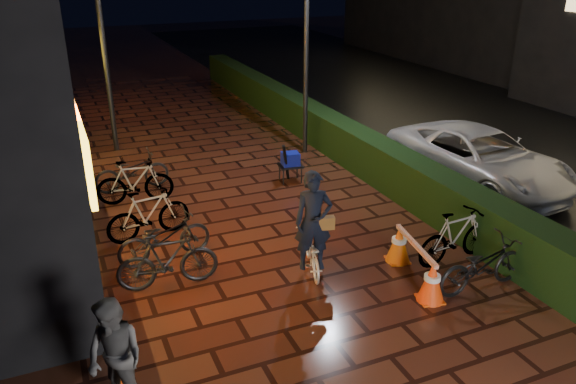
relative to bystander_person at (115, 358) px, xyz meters
name	(u,v)px	position (x,y,z in m)	size (l,w,h in m)	color
ground	(351,313)	(3.52, 0.63, -0.77)	(80.00, 80.00, 0.00)	#381911
asphalt_road	(539,146)	(12.52, 5.63, -0.76)	(11.00, 60.00, 0.01)	black
hedge	(316,124)	(6.82, 8.63, -0.27)	(0.70, 20.00, 1.00)	black
bystander_person	(115,358)	(0.00, 0.00, 0.00)	(0.74, 0.58, 1.53)	#5B5B5D
van	(479,158)	(8.85, 4.06, -0.10)	(2.20, 4.77, 1.33)	silver
lamp_post_hedge	(306,58)	(6.09, 7.84, 1.82)	(0.45, 0.13, 4.69)	black
lamp_post_sf	(104,46)	(1.28, 10.12, 2.10)	(0.50, 0.16, 5.21)	black
cyclist	(313,236)	(3.50, 1.98, -0.07)	(0.80, 1.38, 1.87)	silver
traffic_barrier	(414,261)	(4.97, 1.07, -0.42)	(0.66, 1.70, 0.69)	#FB3F0D
cart_assembly	(290,161)	(4.82, 5.97, -0.23)	(0.64, 0.58, 1.05)	black
parked_bikes_storefront	(147,208)	(1.20, 4.73, -0.29)	(1.86, 5.15, 1.00)	black
parked_bikes_hedge	(470,251)	(5.89, 0.81, -0.29)	(1.90, 1.53, 1.00)	black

